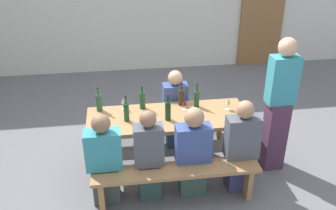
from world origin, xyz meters
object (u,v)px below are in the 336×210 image
object	(u,v)px
wine_bottle_4	(99,102)
wine_glass_0	(185,103)
seated_guest_near_0	(104,161)
seated_guest_near_1	(149,157)
wooden_door	(262,16)
bench_near	(176,176)
bench_far	(161,118)
wine_bottle_1	(197,98)
seated_guest_near_2	(193,154)
wine_bottle_2	(126,112)
wine_glass_1	(123,101)
wine_bottle_3	(168,110)
standing_host	(279,107)
seated_guest_far_0	(175,111)
seated_guest_near_3	(241,148)
tasting_table	(168,122)
wine_bottle_0	(142,100)
wine_bottle_5	(181,97)
wine_glass_2	(228,101)

from	to	relation	value
wine_bottle_4	wine_glass_0	world-z (taller)	wine_bottle_4
seated_guest_near_0	seated_guest_near_1	xyz separation A→B (m)	(0.49, 0.00, 0.01)
wooden_door	seated_guest_near_0	bearing A→B (deg)	-129.53
bench_near	seated_guest_near_0	xyz separation A→B (m)	(-0.78, 0.15, 0.17)
bench_far	wine_bottle_1	distance (m)	0.80
bench_far	seated_guest_near_2	bearing A→B (deg)	-79.82
wine_bottle_2	wine_glass_1	xyz separation A→B (m)	(-0.02, 0.29, -0.01)
wine_bottle_3	standing_host	size ratio (longest dim) A/B	0.19
seated_guest_far_0	bench_far	bearing A→B (deg)	-131.68
wine_glass_1	wine_bottle_1	bearing A→B (deg)	-3.32
bench_far	seated_guest_far_0	world-z (taller)	seated_guest_far_0
wine_glass_1	seated_guest_near_2	world-z (taller)	seated_guest_near_2
wine_glass_1	standing_host	xyz separation A→B (m)	(1.85, -0.41, -0.01)
seated_guest_near_3	wine_bottle_1	bearing A→B (deg)	28.25
wine_bottle_4	seated_guest_far_0	distance (m)	1.07
tasting_table	seated_guest_far_0	xyz separation A→B (m)	(0.17, 0.51, -0.13)
seated_guest_near_0	seated_guest_near_2	world-z (taller)	seated_guest_near_2
tasting_table	wine_bottle_3	distance (m)	0.23
wine_glass_0	wine_glass_1	xyz separation A→B (m)	(-0.75, 0.12, 0.01)
wine_bottle_0	wine_bottle_4	distance (m)	0.53
wine_bottle_0	wine_bottle_5	world-z (taller)	wine_bottle_5
bench_near	wine_glass_2	size ratio (longest dim) A/B	11.27
wooden_door	standing_host	xyz separation A→B (m)	(-1.11, -3.54, -0.19)
wine_bottle_3	wine_glass_2	xyz separation A→B (m)	(0.77, 0.15, -0.01)
tasting_table	wine_bottle_4	size ratio (longest dim) A/B	6.15
wine_bottle_1	wine_glass_2	bearing A→B (deg)	-20.45
standing_host	bench_near	bearing A→B (deg)	20.80
tasting_table	wine_bottle_5	xyz separation A→B (m)	(0.21, 0.27, 0.20)
tasting_table	seated_guest_near_0	bearing A→B (deg)	-146.62
bench_far	wine_bottle_4	xyz separation A→B (m)	(-0.82, -0.40, 0.51)
tasting_table	seated_guest_near_2	bearing A→B (deg)	-67.63
wine_bottle_0	seated_guest_far_0	size ratio (longest dim) A/B	0.27
wine_bottle_1	seated_guest_near_2	size ratio (longest dim) A/B	0.28
wine_bottle_5	wine_glass_2	size ratio (longest dim) A/B	1.93
wine_glass_0	seated_guest_near_0	size ratio (longest dim) A/B	0.13
seated_guest_near_1	seated_guest_near_3	xyz separation A→B (m)	(1.06, 0.00, 0.02)
seated_guest_near_0	seated_guest_far_0	world-z (taller)	seated_guest_far_0
tasting_table	bench_far	size ratio (longest dim) A/B	1.05
wooden_door	wine_glass_1	size ratio (longest dim) A/B	13.00
wine_glass_0	seated_guest_near_2	distance (m)	0.71
tasting_table	wine_bottle_1	world-z (taller)	wine_bottle_1
wine_bottle_1	wine_bottle_0	bearing A→B (deg)	175.89
wine_bottle_1	wine_glass_2	xyz separation A→B (m)	(0.37, -0.14, 0.00)
bench_near	wine_bottle_1	distance (m)	1.07
seated_guest_far_0	wine_bottle_1	bearing A→B (deg)	35.45
wine_bottle_0	standing_host	bearing A→B (deg)	-13.96
wine_bottle_5	seated_guest_far_0	bearing A→B (deg)	99.39
bench_near	wine_glass_0	size ratio (longest dim) A/B	12.73
tasting_table	bench_near	bearing A→B (deg)	-90.00
wine_bottle_4	seated_guest_near_3	distance (m)	1.80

